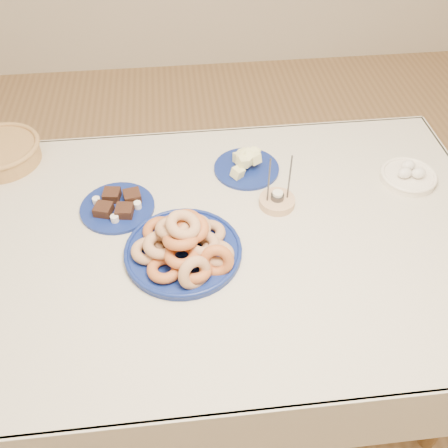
{
  "coord_description": "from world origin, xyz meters",
  "views": [
    {
      "loc": [
        -0.11,
        -1.03,
        1.85
      ],
      "look_at": [
        0.0,
        -0.05,
        0.85
      ],
      "focal_mm": 40.0,
      "sensor_mm": 36.0,
      "label": 1
    }
  ],
  "objects_px": {
    "brownie_plate": "(118,206)",
    "candle_holder": "(277,201)",
    "melon_plate": "(246,164)",
    "donut_platter": "(184,246)",
    "wicker_basket": "(0,152)",
    "egg_bowl": "(409,176)",
    "dining_table": "(222,258)"
  },
  "relations": [
    {
      "from": "candle_holder",
      "to": "donut_platter",
      "type": "bearing_deg",
      "value": -149.02
    },
    {
      "from": "dining_table",
      "to": "donut_platter",
      "type": "bearing_deg",
      "value": -150.0
    },
    {
      "from": "brownie_plate",
      "to": "wicker_basket",
      "type": "height_order",
      "value": "wicker_basket"
    },
    {
      "from": "dining_table",
      "to": "wicker_basket",
      "type": "height_order",
      "value": "wicker_basket"
    },
    {
      "from": "donut_platter",
      "to": "melon_plate",
      "type": "distance_m",
      "value": 0.44
    },
    {
      "from": "wicker_basket",
      "to": "candle_holder",
      "type": "distance_m",
      "value": 0.97
    },
    {
      "from": "melon_plate",
      "to": "brownie_plate",
      "type": "xyz_separation_m",
      "value": [
        -0.43,
        -0.15,
        -0.01
      ]
    },
    {
      "from": "dining_table",
      "to": "candle_holder",
      "type": "bearing_deg",
      "value": 31.58
    },
    {
      "from": "melon_plate",
      "to": "wicker_basket",
      "type": "height_order",
      "value": "melon_plate"
    },
    {
      "from": "melon_plate",
      "to": "egg_bowl",
      "type": "distance_m",
      "value": 0.55
    },
    {
      "from": "brownie_plate",
      "to": "wicker_basket",
      "type": "distance_m",
      "value": 0.5
    },
    {
      "from": "dining_table",
      "to": "brownie_plate",
      "type": "bearing_deg",
      "value": 154.34
    },
    {
      "from": "egg_bowl",
      "to": "melon_plate",
      "type": "bearing_deg",
      "value": 167.8
    },
    {
      "from": "dining_table",
      "to": "melon_plate",
      "type": "xyz_separation_m",
      "value": [
        0.12,
        0.3,
        0.13
      ]
    },
    {
      "from": "donut_platter",
      "to": "wicker_basket",
      "type": "xyz_separation_m",
      "value": [
        -0.61,
        0.51,
        0.0
      ]
    },
    {
      "from": "wicker_basket",
      "to": "donut_platter",
      "type": "bearing_deg",
      "value": -39.91
    },
    {
      "from": "wicker_basket",
      "to": "egg_bowl",
      "type": "xyz_separation_m",
      "value": [
        1.38,
        -0.26,
        -0.02
      ]
    },
    {
      "from": "donut_platter",
      "to": "wicker_basket",
      "type": "height_order",
      "value": "donut_platter"
    },
    {
      "from": "egg_bowl",
      "to": "dining_table",
      "type": "bearing_deg",
      "value": -163.93
    },
    {
      "from": "candle_holder",
      "to": "egg_bowl",
      "type": "distance_m",
      "value": 0.47
    },
    {
      "from": "donut_platter",
      "to": "brownie_plate",
      "type": "height_order",
      "value": "donut_platter"
    },
    {
      "from": "donut_platter",
      "to": "candle_holder",
      "type": "height_order",
      "value": "candle_holder"
    },
    {
      "from": "candle_holder",
      "to": "egg_bowl",
      "type": "height_order",
      "value": "candle_holder"
    },
    {
      "from": "brownie_plate",
      "to": "candle_holder",
      "type": "height_order",
      "value": "candle_holder"
    },
    {
      "from": "donut_platter",
      "to": "egg_bowl",
      "type": "xyz_separation_m",
      "value": [
        0.77,
        0.25,
        -0.02
      ]
    },
    {
      "from": "dining_table",
      "to": "candle_holder",
      "type": "xyz_separation_m",
      "value": [
        0.19,
        0.12,
        0.12
      ]
    },
    {
      "from": "melon_plate",
      "to": "brownie_plate",
      "type": "distance_m",
      "value": 0.46
    },
    {
      "from": "egg_bowl",
      "to": "wicker_basket",
      "type": "bearing_deg",
      "value": 169.44
    },
    {
      "from": "melon_plate",
      "to": "donut_platter",
      "type": "bearing_deg",
      "value": -122.18
    },
    {
      "from": "dining_table",
      "to": "wicker_basket",
      "type": "relative_size",
      "value": 5.23
    },
    {
      "from": "brownie_plate",
      "to": "melon_plate",
      "type": "bearing_deg",
      "value": 19.15
    },
    {
      "from": "donut_platter",
      "to": "candle_holder",
      "type": "bearing_deg",
      "value": 30.98
    }
  ]
}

